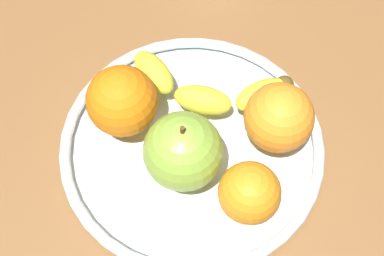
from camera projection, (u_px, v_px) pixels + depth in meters
ground_plane at (192, 157)px, 62.48cm from camera, size 125.14×125.14×4.00cm
fruit_bowl at (192, 145)px, 59.93cm from camera, size 28.90×28.90×1.80cm
banana at (209, 89)px, 60.58cm from camera, size 19.58×7.41×3.15cm
apple at (180, 151)px, 54.10cm from camera, size 8.07×8.07×8.87cm
orange_back_left at (122, 101)px, 57.16cm from camera, size 7.63×7.63×7.63cm
orange_back_right at (249, 193)px, 52.92cm from camera, size 6.23×6.23×6.23cm
orange_center at (279, 118)px, 56.35cm from camera, size 7.35×7.35×7.35cm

